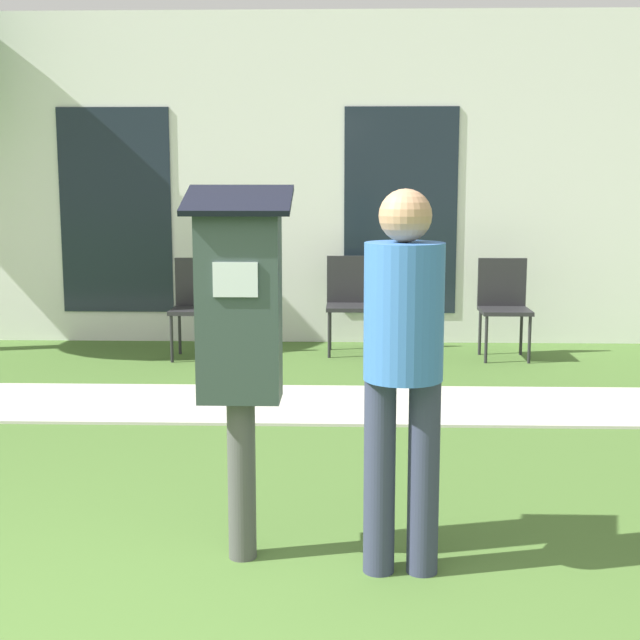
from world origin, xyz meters
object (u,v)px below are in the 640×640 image
at_px(parking_meter, 240,325).
at_px(outdoor_chair_right, 503,300).
at_px(person_standing, 403,353).
at_px(outdoor_chair_left, 198,299).
at_px(outdoor_chair_middle, 350,296).

distance_m(parking_meter, outdoor_chair_right, 4.83).
relative_size(person_standing, outdoor_chair_left, 1.76).
bearing_deg(person_standing, outdoor_chair_left, 117.41).
xyz_separation_m(parking_meter, outdoor_chair_right, (1.87, 4.43, -0.49)).
bearing_deg(outdoor_chair_right, outdoor_chair_left, 169.77).
xyz_separation_m(person_standing, outdoor_chair_right, (1.20, 4.55, -0.40)).
height_order(parking_meter, person_standing, parking_meter).
xyz_separation_m(person_standing, outdoor_chair_left, (-1.59, 4.49, -0.40)).
height_order(person_standing, outdoor_chair_right, person_standing).
distance_m(person_standing, outdoor_chair_left, 4.78).
bearing_deg(parking_meter, outdoor_chair_middle, 84.13).
distance_m(parking_meter, person_standing, 0.69).
bearing_deg(parking_meter, person_standing, -10.34).
bearing_deg(outdoor_chair_right, person_standing, -116.12).
distance_m(parking_meter, outdoor_chair_left, 4.49).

